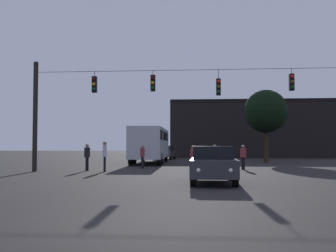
{
  "coord_description": "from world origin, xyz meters",
  "views": [
    {
      "loc": [
        0.8,
        -8.43,
        1.55
      ],
      "look_at": [
        -1.5,
        19.32,
        2.88
      ],
      "focal_mm": 43.56,
      "sensor_mm": 36.0,
      "label": 1
    }
  ],
  "objects_px": {
    "pedestrian_crossing_center": "(105,154)",
    "car_near_right": "(213,164)",
    "pedestrian_near_bus": "(193,158)",
    "pedestrian_crossing_right": "(142,155)",
    "pedestrian_trailing": "(243,156)",
    "pedestrian_far_side": "(87,156)",
    "car_far_left": "(165,152)",
    "pedestrian_crossing_left": "(215,156)",
    "city_bus": "(150,142)",
    "tree_left_silhouette": "(266,112)"
  },
  "relations": [
    {
      "from": "car_near_right",
      "to": "pedestrian_crossing_center",
      "type": "height_order",
      "value": "pedestrian_crossing_center"
    },
    {
      "from": "car_far_left",
      "to": "pedestrian_crossing_right",
      "type": "bearing_deg",
      "value": -89.77
    },
    {
      "from": "car_near_right",
      "to": "tree_left_silhouette",
      "type": "bearing_deg",
      "value": 75.45
    },
    {
      "from": "car_far_left",
      "to": "pedestrian_near_bus",
      "type": "relative_size",
      "value": 2.86
    },
    {
      "from": "pedestrian_near_bus",
      "to": "pedestrian_trailing",
      "type": "bearing_deg",
      "value": 47.99
    },
    {
      "from": "pedestrian_crossing_right",
      "to": "pedestrian_near_bus",
      "type": "xyz_separation_m",
      "value": [
        3.46,
        -4.11,
        -0.03
      ]
    },
    {
      "from": "tree_left_silhouette",
      "to": "pedestrian_far_side",
      "type": "bearing_deg",
      "value": -134.25
    },
    {
      "from": "pedestrian_crossing_right",
      "to": "pedestrian_trailing",
      "type": "xyz_separation_m",
      "value": [
        6.59,
        -0.64,
        -0.01
      ]
    },
    {
      "from": "car_near_right",
      "to": "pedestrian_crossing_right",
      "type": "relative_size",
      "value": 2.72
    },
    {
      "from": "city_bus",
      "to": "pedestrian_near_bus",
      "type": "bearing_deg",
      "value": -72.12
    },
    {
      "from": "tree_left_silhouette",
      "to": "pedestrian_crossing_right",
      "type": "bearing_deg",
      "value": -132.65
    },
    {
      "from": "pedestrian_crossing_left",
      "to": "pedestrian_crossing_center",
      "type": "bearing_deg",
      "value": -172.03
    },
    {
      "from": "car_far_left",
      "to": "pedestrian_trailing",
      "type": "bearing_deg",
      "value": -70.23
    },
    {
      "from": "pedestrian_near_bus",
      "to": "pedestrian_far_side",
      "type": "bearing_deg",
      "value": 166.46
    },
    {
      "from": "city_bus",
      "to": "pedestrian_crossing_right",
      "type": "bearing_deg",
      "value": -86.53
    },
    {
      "from": "car_far_left",
      "to": "pedestrian_far_side",
      "type": "bearing_deg",
      "value": -98.27
    },
    {
      "from": "pedestrian_crossing_left",
      "to": "pedestrian_trailing",
      "type": "distance_m",
      "value": 2.56
    },
    {
      "from": "car_near_right",
      "to": "pedestrian_trailing",
      "type": "height_order",
      "value": "pedestrian_trailing"
    },
    {
      "from": "pedestrian_near_bus",
      "to": "pedestrian_trailing",
      "type": "relative_size",
      "value": 0.98
    },
    {
      "from": "car_near_right",
      "to": "pedestrian_near_bus",
      "type": "bearing_deg",
      "value": 99.06
    },
    {
      "from": "pedestrian_crossing_right",
      "to": "tree_left_silhouette",
      "type": "height_order",
      "value": "tree_left_silhouette"
    },
    {
      "from": "pedestrian_crossing_center",
      "to": "tree_left_silhouette",
      "type": "height_order",
      "value": "tree_left_silhouette"
    },
    {
      "from": "pedestrian_crossing_left",
      "to": "pedestrian_crossing_right",
      "type": "xyz_separation_m",
      "value": [
        -4.72,
        2.39,
        -0.0
      ]
    },
    {
      "from": "pedestrian_trailing",
      "to": "tree_left_silhouette",
      "type": "distance_m",
      "value": 12.3
    },
    {
      "from": "pedestrian_crossing_center",
      "to": "pedestrian_crossing_right",
      "type": "height_order",
      "value": "pedestrian_crossing_center"
    },
    {
      "from": "pedestrian_trailing",
      "to": "city_bus",
      "type": "bearing_deg",
      "value": 128.82
    },
    {
      "from": "pedestrian_trailing",
      "to": "pedestrian_crossing_center",
      "type": "bearing_deg",
      "value": -162.36
    },
    {
      "from": "car_far_left",
      "to": "pedestrian_crossing_left",
      "type": "bearing_deg",
      "value": -76.71
    },
    {
      "from": "car_near_right",
      "to": "pedestrian_near_bus",
      "type": "distance_m",
      "value": 6.04
    },
    {
      "from": "pedestrian_crossing_left",
      "to": "pedestrian_near_bus",
      "type": "relative_size",
      "value": 1.03
    },
    {
      "from": "car_near_right",
      "to": "pedestrian_crossing_right",
      "type": "xyz_separation_m",
      "value": [
        -4.42,
        10.08,
        0.1
      ]
    },
    {
      "from": "pedestrian_crossing_left",
      "to": "tree_left_silhouette",
      "type": "bearing_deg",
      "value": 68.71
    },
    {
      "from": "city_bus",
      "to": "pedestrian_crossing_right",
      "type": "height_order",
      "value": "city_bus"
    },
    {
      "from": "city_bus",
      "to": "pedestrian_crossing_left",
      "type": "xyz_separation_m",
      "value": [
        5.21,
        -10.55,
        -0.97
      ]
    },
    {
      "from": "pedestrian_near_bus",
      "to": "car_far_left",
      "type": "bearing_deg",
      "value": 99.13
    },
    {
      "from": "pedestrian_trailing",
      "to": "car_near_right",
      "type": "bearing_deg",
      "value": -102.96
    },
    {
      "from": "car_far_left",
      "to": "tree_left_silhouette",
      "type": "height_order",
      "value": "tree_left_silhouette"
    },
    {
      "from": "pedestrian_crossing_center",
      "to": "car_near_right",
      "type": "bearing_deg",
      "value": -47.63
    },
    {
      "from": "pedestrian_crossing_left",
      "to": "pedestrian_trailing",
      "type": "xyz_separation_m",
      "value": [
        1.87,
        1.75,
        -0.01
      ]
    },
    {
      "from": "city_bus",
      "to": "tree_left_silhouette",
      "type": "bearing_deg",
      "value": 13.51
    },
    {
      "from": "pedestrian_crossing_right",
      "to": "city_bus",
      "type": "bearing_deg",
      "value": 93.47
    },
    {
      "from": "pedestrian_crossing_center",
      "to": "pedestrian_trailing",
      "type": "distance_m",
      "value": 8.77
    },
    {
      "from": "pedestrian_near_bus",
      "to": "pedestrian_crossing_right",
      "type": "bearing_deg",
      "value": 130.13
    },
    {
      "from": "car_far_left",
      "to": "pedestrian_near_bus",
      "type": "xyz_separation_m",
      "value": [
        3.54,
        -22.0,
        0.07
      ]
    },
    {
      "from": "pedestrian_far_side",
      "to": "pedestrian_near_bus",
      "type": "bearing_deg",
      "value": -13.54
    },
    {
      "from": "pedestrian_trailing",
      "to": "pedestrian_near_bus",
      "type": "bearing_deg",
      "value": -132.01
    },
    {
      "from": "car_far_left",
      "to": "pedestrian_far_side",
      "type": "height_order",
      "value": "pedestrian_far_side"
    },
    {
      "from": "car_near_right",
      "to": "pedestrian_far_side",
      "type": "distance_m",
      "value": 10.6
    },
    {
      "from": "pedestrian_near_bus",
      "to": "pedestrian_far_side",
      "type": "distance_m",
      "value": 6.69
    },
    {
      "from": "pedestrian_crossing_center",
      "to": "pedestrian_far_side",
      "type": "height_order",
      "value": "pedestrian_crossing_center"
    }
  ]
}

